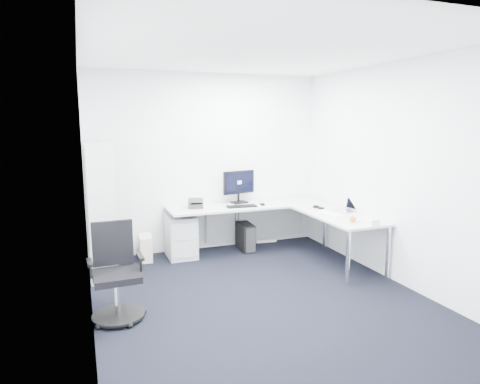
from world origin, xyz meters
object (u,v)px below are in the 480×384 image
object	(u,v)px
bookshelf	(100,209)
monitor	(239,186)
task_chair	(116,273)
laptop	(345,204)
l_desk	(257,233)

from	to	relation	value
bookshelf	monitor	xyz separation A→B (m)	(2.09, 0.46, 0.11)
bookshelf	task_chair	bearing A→B (deg)	-87.20
bookshelf	laptop	bearing A→B (deg)	-11.34
laptop	monitor	bearing A→B (deg)	127.79
task_chair	laptop	size ratio (longest dim) A/B	3.21
l_desk	monitor	world-z (taller)	monitor
bookshelf	monitor	distance (m)	2.14
laptop	task_chair	bearing A→B (deg)	-175.06
task_chair	laptop	distance (m)	3.30
task_chair	laptop	world-z (taller)	task_chair
task_chair	monitor	size ratio (longest dim) A/B	1.80
l_desk	laptop	size ratio (longest dim) A/B	8.11
bookshelf	laptop	world-z (taller)	bookshelf
l_desk	laptop	xyz separation A→B (m)	(1.09, -0.60, 0.47)
l_desk	bookshelf	world-z (taller)	bookshelf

